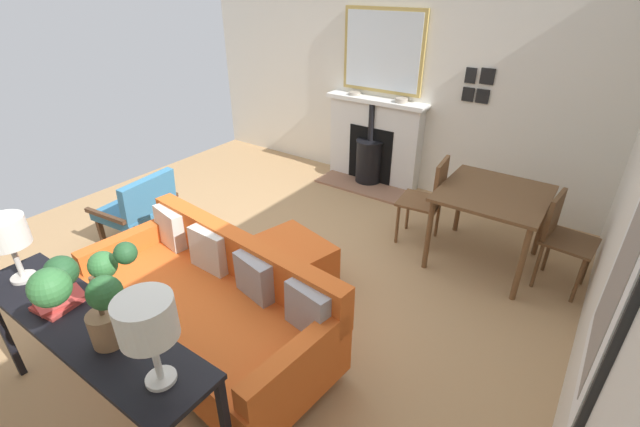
{
  "coord_description": "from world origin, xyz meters",
  "views": [
    {
      "loc": [
        2.34,
        2.45,
        2.41
      ],
      "look_at": [
        -0.41,
        0.53,
        0.56
      ],
      "focal_mm": 24.37,
      "sensor_mm": 36.0,
      "label": 1
    }
  ],
  "objects": [
    {
      "name": "dining_chair_near_fireplace",
      "position": [
        -1.38,
        1.16,
        0.53
      ],
      "size": [
        0.44,
        0.44,
        0.9
      ],
      "color": "brown",
      "rests_on": "ground"
    },
    {
      "name": "dining_table",
      "position": [
        -1.37,
        1.74,
        0.64
      ],
      "size": [
        0.93,
        0.9,
        0.73
      ],
      "color": "brown",
      "rests_on": "ground"
    },
    {
      "name": "ottoman",
      "position": [
        -0.01,
        0.47,
        0.25
      ],
      "size": [
        0.75,
        0.78,
        0.42
      ],
      "color": "#B2B2B7",
      "rests_on": "ground"
    },
    {
      "name": "book_stack",
      "position": [
        1.63,
        0.18,
        0.81
      ],
      "size": [
        0.26,
        0.23,
        0.04
      ],
      "color": "#B23833",
      "rests_on": "console_table"
    },
    {
      "name": "wall_left",
      "position": [
        -2.59,
        0.0,
        1.39
      ],
      "size": [
        0.12,
        5.4,
        2.77
      ],
      "primitive_type": "cube",
      "color": "silver",
      "rests_on": "ground"
    },
    {
      "name": "ground_plane",
      "position": [
        0.0,
        0.0,
        -0.0
      ],
      "size": [
        5.18,
        5.4,
        0.01
      ],
      "primitive_type": "cube",
      "color": "tan"
    },
    {
      "name": "mantel_bowl_near",
      "position": [
        -2.41,
        -0.34,
        1.11
      ],
      "size": [
        0.15,
        0.15,
        0.04
      ],
      "color": "#9E9384",
      "rests_on": "fireplace"
    },
    {
      "name": "dining_chair_by_back_wall",
      "position": [
        -1.37,
        2.33,
        0.51
      ],
      "size": [
        0.44,
        0.44,
        0.84
      ],
      "color": "brown",
      "rests_on": "ground"
    },
    {
      "name": "console_table",
      "position": [
        1.64,
        0.42,
        0.7
      ],
      "size": [
        0.39,
        1.75,
        0.79
      ],
      "color": "black",
      "rests_on": "ground"
    },
    {
      "name": "sofa",
      "position": [
        0.82,
        0.43,
        0.34
      ],
      "size": [
        1.08,
        2.05,
        0.78
      ],
      "color": "#B2B2B7",
      "rests_on": "ground"
    },
    {
      "name": "mantel_bowl_far",
      "position": [
        -2.41,
        0.3,
        1.12
      ],
      "size": [
        0.15,
        0.15,
        0.05
      ],
      "color": "#9E9384",
      "rests_on": "fireplace"
    },
    {
      "name": "armchair_accent",
      "position": [
        0.28,
        -1.14,
        0.44
      ],
      "size": [
        0.73,
        0.65,
        0.77
      ],
      "color": "#4C3321",
      "rests_on": "ground"
    },
    {
      "name": "framed_print_on_back_wall",
      "position": [
        0.69,
        2.63,
        1.42
      ],
      "size": [
        0.82,
        0.04,
        1.01
      ],
      "color": "black"
    },
    {
      "name": "table_lamp_near_end",
      "position": [
        1.64,
        -0.24,
        1.11
      ],
      "size": [
        0.23,
        0.23,
        0.42
      ],
      "color": "beige",
      "rests_on": "console_table"
    },
    {
      "name": "photo_gallery_row",
      "position": [
        -2.52,
        1.12,
        1.37
      ],
      "size": [
        0.02,
        0.31,
        0.37
      ],
      "color": "black"
    },
    {
      "name": "fireplace",
      "position": [
        -2.4,
        -0.04,
        0.48
      ],
      "size": [
        0.61,
        1.31,
        1.09
      ],
      "color": "#93664C",
      "rests_on": "ground"
    },
    {
      "name": "potted_plant",
      "position": [
        1.66,
        0.67,
        1.14
      ],
      "size": [
        0.47,
        0.49,
        0.56
      ],
      "color": "#99704C",
      "rests_on": "console_table"
    },
    {
      "name": "table_lamp_far_end",
      "position": [
        1.64,
        1.08,
        1.14
      ],
      "size": [
        0.25,
        0.25,
        0.46
      ],
      "color": "white",
      "rests_on": "console_table"
    },
    {
      "name": "mirror_over_mantel",
      "position": [
        -2.5,
        -0.04,
        1.63
      ],
      "size": [
        0.04,
        1.04,
        0.95
      ],
      "color": "tan"
    }
  ]
}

